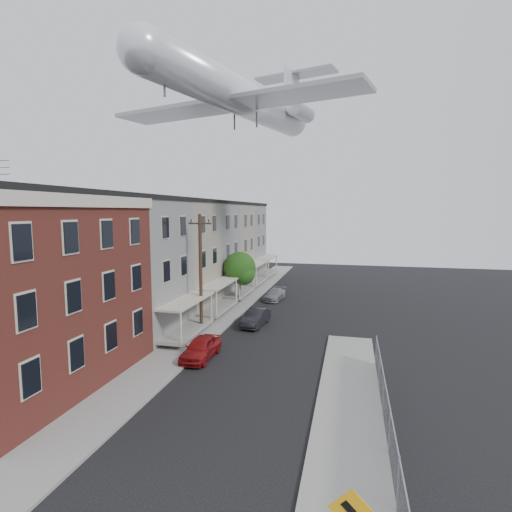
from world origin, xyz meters
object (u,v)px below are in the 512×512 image
Objects in this scene: utility_pole at (201,272)px; street_tree at (241,269)px; airplane at (243,98)px; car_near at (201,348)px; car_mid at (256,317)px; car_far at (275,295)px.

utility_pole reaches higher than street_tree.
airplane is at bearing -65.44° from street_tree.
car_near is 1.01× the size of car_mid.
car_far is at bearing 36.70° from street_tree.
street_tree is 1.33× the size of car_far.
airplane is at bearing 119.59° from car_mid.
street_tree is 4.78m from car_far.
car_near is at bearing -83.69° from street_tree.
car_mid is (1.63, 7.87, -0.03)m from car_near.
car_near is 0.15× the size of airplane.
utility_pole is at bearing -138.64° from car_mid.
car_far is (1.38, 17.41, -0.12)m from car_near.
street_tree reaches higher than car_far.
car_mid is (3.63, 2.66, -4.02)m from utility_pole.
utility_pole is at bearing -98.55° from car_far.
car_far is at bearing 61.35° from airplane.
car_near reaches higher than car_far.
car_mid is at bearing -65.53° from street_tree.
car_far is at bearing 74.51° from utility_pole.
car_near is 22.97m from airplane.
airplane is (-2.23, -4.08, 18.80)m from car_far.
street_tree reaches higher than car_mid.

